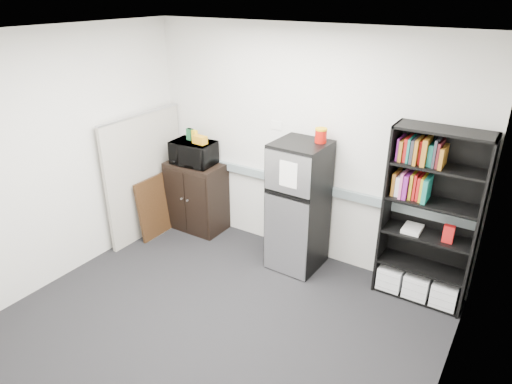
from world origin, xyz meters
TOP-DOWN VIEW (x-y plane):
  - floor at (0.00, 0.00)m, footprint 4.00×4.00m
  - wall_back at (0.00, 1.75)m, footprint 4.00×0.02m
  - wall_right at (2.00, 0.00)m, footprint 0.02×3.50m
  - wall_left at (-2.00, 0.00)m, footprint 0.02×3.50m
  - ceiling at (0.00, 0.00)m, footprint 4.00×3.50m
  - electrical_raceway at (0.00, 1.72)m, footprint 3.92×0.05m
  - wall_note at (-0.35, 1.74)m, footprint 0.14×0.00m
  - bookshelf at (1.53, 1.57)m, footprint 0.90×0.34m
  - cubicle_partition at (-1.90, 1.08)m, footprint 0.06×1.30m
  - cabinet at (-1.42, 1.50)m, footprint 0.75×0.50m
  - microwave at (-1.42, 1.48)m, footprint 0.58×0.42m
  - snack_box_a at (-1.50, 1.52)m, footprint 0.07×0.05m
  - snack_box_b at (-1.49, 1.52)m, footprint 0.07×0.05m
  - snack_box_c at (-1.42, 1.52)m, footprint 0.08×0.06m
  - snack_bag at (-1.29, 1.47)m, footprint 0.19×0.12m
  - refrigerator at (0.14, 1.42)m, footprint 0.58×0.61m
  - coffee_can at (0.31, 1.55)m, footprint 0.13×0.13m
  - framed_poster at (-1.77, 1.09)m, footprint 0.12×0.62m

SIDE VIEW (x-z plane):
  - floor at x=0.00m, z-range 0.00..0.00m
  - framed_poster at x=-1.77m, z-range 0.00..0.80m
  - cabinet at x=-1.42m, z-range 0.00..0.93m
  - refrigerator at x=0.14m, z-range 0.00..1.51m
  - cubicle_partition at x=-1.90m, z-range 0.00..1.62m
  - electrical_raceway at x=0.00m, z-range 0.85..0.95m
  - bookshelf at x=1.53m, z-range -0.01..1.84m
  - microwave at x=-1.42m, z-range 0.93..1.24m
  - snack_bag at x=-1.29m, z-range 1.24..1.34m
  - snack_box_c at x=-1.42m, z-range 1.24..1.38m
  - snack_box_a at x=-1.50m, z-range 1.24..1.39m
  - snack_box_b at x=-1.49m, z-range 1.24..1.39m
  - wall_back at x=0.00m, z-range 0.00..2.70m
  - wall_right at x=2.00m, z-range 0.00..2.70m
  - wall_left at x=-2.00m, z-range 0.00..2.70m
  - wall_note at x=-0.35m, z-range 1.50..1.60m
  - coffee_can at x=0.31m, z-range 1.51..1.69m
  - ceiling at x=0.00m, z-range 2.69..2.71m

